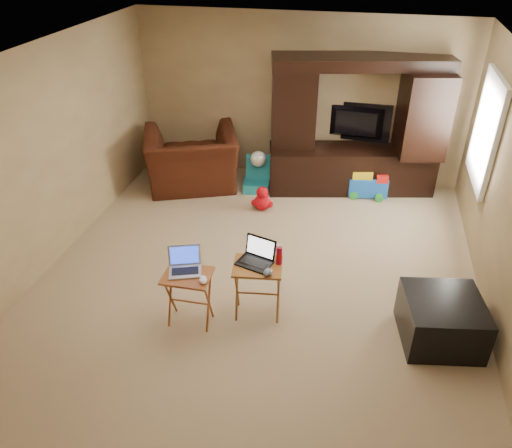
% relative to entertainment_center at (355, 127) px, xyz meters
% --- Properties ---
extents(floor, '(5.50, 5.50, 0.00)m').
position_rel_entertainment_center_xyz_m(floor, '(-0.89, -2.41, -1.01)').
color(floor, '#C5AE88').
rests_on(floor, ground).
extents(ceiling, '(5.50, 5.50, 0.00)m').
position_rel_entertainment_center_xyz_m(ceiling, '(-0.89, -2.41, 1.49)').
color(ceiling, silver).
rests_on(ceiling, ground).
extents(wall_back, '(5.00, 0.00, 5.00)m').
position_rel_entertainment_center_xyz_m(wall_back, '(-0.89, 0.34, 0.24)').
color(wall_back, tan).
rests_on(wall_back, ground).
extents(wall_front, '(5.00, 0.00, 5.00)m').
position_rel_entertainment_center_xyz_m(wall_front, '(-0.89, -5.16, 0.24)').
color(wall_front, tan).
rests_on(wall_front, ground).
extents(wall_left, '(0.00, 5.50, 5.50)m').
position_rel_entertainment_center_xyz_m(wall_left, '(-3.39, -2.41, 0.24)').
color(wall_left, tan).
rests_on(wall_left, ground).
extents(window_pane, '(0.00, 1.20, 1.20)m').
position_rel_entertainment_center_xyz_m(window_pane, '(1.59, -0.86, 0.39)').
color(window_pane, white).
rests_on(window_pane, ground).
extents(window_frame, '(0.06, 1.14, 1.34)m').
position_rel_entertainment_center_xyz_m(window_frame, '(1.57, -0.86, 0.39)').
color(window_frame, white).
rests_on(window_frame, ground).
extents(entertainment_center, '(2.53, 1.13, 2.01)m').
position_rel_entertainment_center_xyz_m(entertainment_center, '(0.00, 0.00, 0.00)').
color(entertainment_center, black).
rests_on(entertainment_center, floor).
extents(television, '(1.03, 0.22, 0.59)m').
position_rel_entertainment_center_xyz_m(television, '(-0.00, 0.24, -0.04)').
color(television, black).
rests_on(television, entertainment_center).
extents(recliner, '(1.69, 1.59, 0.88)m').
position_rel_entertainment_center_xyz_m(recliner, '(-2.39, -0.44, -0.57)').
color(recliner, '#40180D').
rests_on(recliner, floor).
extents(child_rocker, '(0.45, 0.49, 0.52)m').
position_rel_entertainment_center_xyz_m(child_rocker, '(-1.39, -0.36, -0.75)').
color(child_rocker, teal).
rests_on(child_rocker, floor).
extents(plush_toy, '(0.33, 0.27, 0.36)m').
position_rel_entertainment_center_xyz_m(plush_toy, '(-1.17, -0.94, -0.82)').
color(plush_toy, red).
rests_on(plush_toy, floor).
extents(push_toy, '(0.64, 0.49, 0.44)m').
position_rel_entertainment_center_xyz_m(push_toy, '(0.28, -0.17, -0.79)').
color(push_toy, blue).
rests_on(push_toy, floor).
extents(ottoman, '(0.85, 0.85, 0.47)m').
position_rel_entertainment_center_xyz_m(ottoman, '(1.09, -3.07, -0.77)').
color(ottoman, black).
rests_on(ottoman, floor).
extents(tray_table_left, '(0.47, 0.38, 0.61)m').
position_rel_entertainment_center_xyz_m(tray_table_left, '(-1.41, -3.39, -0.70)').
color(tray_table_left, '#AB5A29').
rests_on(tray_table_left, floor).
extents(tray_table_right, '(0.54, 0.46, 0.64)m').
position_rel_entertainment_center_xyz_m(tray_table_right, '(-0.75, -3.12, -0.69)').
color(tray_table_right, '#9B5725').
rests_on(tray_table_right, floor).
extents(laptop_left, '(0.39, 0.36, 0.24)m').
position_rel_entertainment_center_xyz_m(laptop_left, '(-1.44, -3.36, -0.28)').
color(laptop_left, '#A2A2A6').
rests_on(laptop_left, tray_table_left).
extents(laptop_right, '(0.40, 0.36, 0.24)m').
position_rel_entertainment_center_xyz_m(laptop_right, '(-0.79, -3.10, -0.25)').
color(laptop_right, black).
rests_on(laptop_right, tray_table_right).
extents(mouse_left, '(0.12, 0.14, 0.05)m').
position_rel_entertainment_center_xyz_m(mouse_left, '(-1.22, -3.46, -0.37)').
color(mouse_left, white).
rests_on(mouse_left, tray_table_left).
extents(mouse_right, '(0.10, 0.14, 0.05)m').
position_rel_entertainment_center_xyz_m(mouse_right, '(-0.62, -3.24, -0.34)').
color(mouse_right, '#434348').
rests_on(mouse_right, tray_table_right).
extents(water_bottle, '(0.06, 0.06, 0.20)m').
position_rel_entertainment_center_xyz_m(water_bottle, '(-0.55, -3.04, -0.27)').
color(water_bottle, '#B60B26').
rests_on(water_bottle, tray_table_right).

